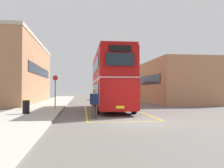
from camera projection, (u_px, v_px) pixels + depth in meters
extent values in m
plane|color=#66605B|center=(108.00, 105.00, 26.79)|extent=(135.60, 135.60, 0.00)
cube|color=#B2ADA3|center=(51.00, 103.00, 28.31)|extent=(4.00, 57.60, 0.14)
cube|color=#AD7A56|center=(16.00, 74.00, 30.12)|extent=(5.91, 19.65, 7.37)
cube|color=#19232D|center=(41.00, 71.00, 30.53)|extent=(0.06, 14.93, 1.10)
cube|color=#BCB29E|center=(17.00, 44.00, 30.21)|extent=(6.03, 19.77, 0.36)
cube|color=#AD7A56|center=(175.00, 82.00, 31.35)|extent=(7.59, 13.94, 5.30)
cube|color=#19232D|center=(147.00, 80.00, 30.85)|extent=(0.06, 10.60, 1.10)
cylinder|color=black|center=(93.00, 102.00, 23.19)|extent=(0.29, 1.00, 1.00)
cylinder|color=black|center=(120.00, 102.00, 23.50)|extent=(0.29, 1.00, 1.00)
cylinder|color=black|center=(97.00, 107.00, 16.59)|extent=(0.29, 1.00, 1.00)
cylinder|color=black|center=(134.00, 107.00, 16.90)|extent=(0.29, 1.00, 1.00)
cube|color=#A80F0F|center=(110.00, 93.00, 20.07)|extent=(2.67, 10.76, 2.10)
cube|color=#A80F0F|center=(110.00, 68.00, 20.11)|extent=(2.67, 10.54, 2.10)
cube|color=#A80F0F|center=(110.00, 55.00, 20.14)|extent=(2.56, 10.44, 0.20)
cube|color=white|center=(110.00, 81.00, 20.09)|extent=(2.70, 10.65, 0.14)
cube|color=#19232D|center=(95.00, 90.00, 19.92)|extent=(0.15, 8.79, 0.84)
cube|color=#19232D|center=(95.00, 67.00, 19.96)|extent=(0.15, 8.79, 0.84)
cube|color=#19232D|center=(125.00, 90.00, 20.23)|extent=(0.15, 8.79, 0.84)
cube|color=#19232D|center=(125.00, 67.00, 20.27)|extent=(0.15, 8.79, 0.84)
cube|color=#19232D|center=(120.00, 59.00, 14.77)|extent=(1.77, 0.06, 0.80)
cube|color=black|center=(120.00, 48.00, 14.79)|extent=(1.39, 0.06, 0.36)
cube|color=#19232D|center=(105.00, 89.00, 25.42)|extent=(2.02, 0.07, 1.00)
cube|color=yellow|center=(120.00, 107.00, 14.70)|extent=(0.52, 0.04, 0.16)
cylinder|color=black|center=(104.00, 97.00, 42.11)|extent=(0.36, 0.94, 0.92)
cylinder|color=black|center=(117.00, 97.00, 42.69)|extent=(0.36, 0.94, 0.92)
cylinder|color=black|center=(111.00, 98.00, 37.08)|extent=(0.36, 0.94, 0.92)
cylinder|color=black|center=(126.00, 98.00, 37.66)|extent=(0.36, 0.94, 0.92)
cube|color=#B71414|center=(114.00, 90.00, 39.91)|extent=(3.26, 8.85, 2.60)
cube|color=silver|center=(114.00, 82.00, 39.94)|extent=(3.08, 8.49, 0.12)
cube|color=#19232D|center=(107.00, 88.00, 39.63)|extent=(0.81, 6.88, 0.96)
cube|color=#19232D|center=(121.00, 88.00, 40.20)|extent=(0.81, 6.88, 0.96)
cube|color=#19232D|center=(108.00, 89.00, 44.13)|extent=(1.83, 0.25, 1.10)
cylinder|color=#473828|center=(96.00, 112.00, 14.01)|extent=(0.14, 0.14, 0.84)
cylinder|color=#473828|center=(93.00, 112.00, 13.91)|extent=(0.14, 0.14, 0.84)
cube|color=#141938|center=(95.00, 99.00, 13.98)|extent=(0.54, 0.38, 0.63)
cylinder|color=#141938|center=(98.00, 98.00, 14.10)|extent=(0.09, 0.09, 0.60)
cylinder|color=#141938|center=(91.00, 99.00, 13.86)|extent=(0.09, 0.09, 0.60)
sphere|color=#8C6647|center=(95.00, 91.00, 13.97)|extent=(0.23, 0.23, 0.23)
cylinder|color=black|center=(26.00, 107.00, 15.55)|extent=(0.45, 0.45, 0.87)
cylinder|color=olive|center=(26.00, 100.00, 15.56)|extent=(0.47, 0.47, 0.04)
cylinder|color=#4C4C51|center=(55.00, 92.00, 20.10)|extent=(0.08, 0.08, 2.74)
cylinder|color=red|center=(55.00, 78.00, 20.13)|extent=(0.44, 0.10, 0.44)
cube|color=gold|center=(86.00, 111.00, 18.72)|extent=(0.29, 12.73, 0.01)
cube|color=gold|center=(137.00, 111.00, 19.22)|extent=(0.29, 12.73, 0.01)
cube|color=gold|center=(126.00, 122.00, 12.65)|extent=(4.25, 0.18, 0.01)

